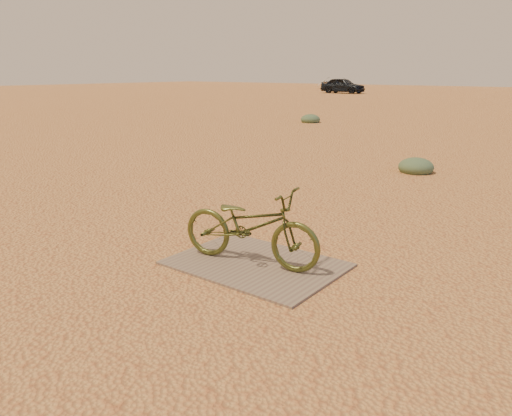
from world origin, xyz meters
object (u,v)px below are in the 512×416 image
Objects in this scene: bicycle at (250,226)px; boat_near_left at (336,83)px; car at (343,85)px; plywood_board at (256,264)px.

boat_near_left reaches higher than bicycle.
boat_near_left is (-5.18, 8.32, -0.02)m from car.
car reaches higher than bicycle.
bicycle is at bearing -147.10° from plywood_board.
boat_near_left reaches higher than plywood_board.
plywood_board is 0.27× the size of boat_near_left.
car is (-17.33, 34.47, 0.61)m from plywood_board.
car is 0.63× the size of boat_near_left.
car is (-17.28, 34.50, 0.22)m from bicycle.
boat_near_left is at bearing 117.75° from plywood_board.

